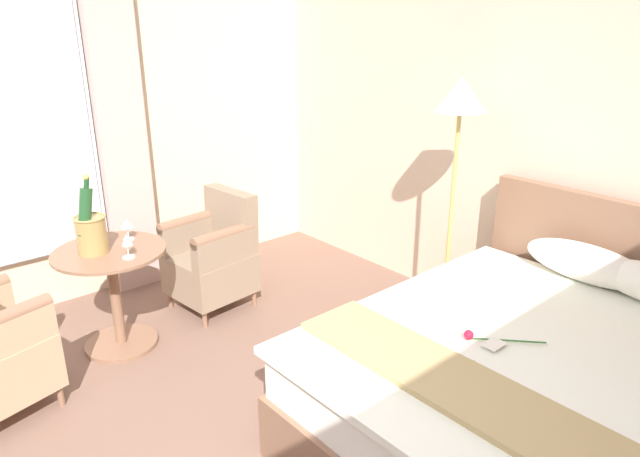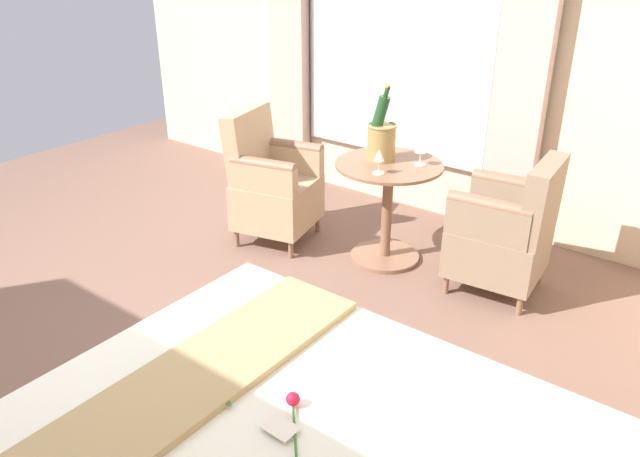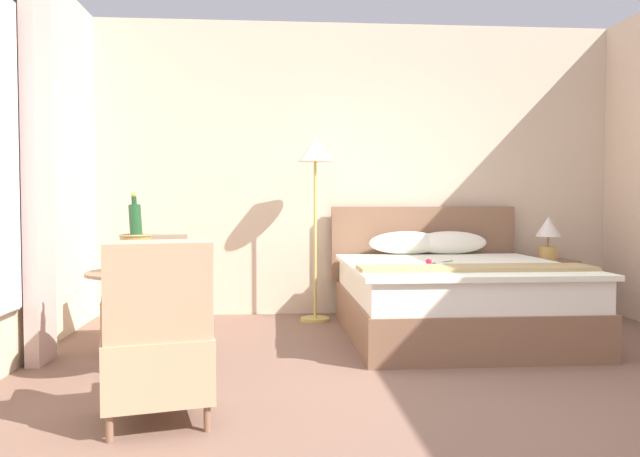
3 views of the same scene
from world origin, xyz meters
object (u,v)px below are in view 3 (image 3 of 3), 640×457
bed (451,295)px  side_table_round (144,317)px  wine_glass_near_bucket (176,253)px  champagne_bucket (135,247)px  nightstand (547,288)px  wine_glass_near_edge (134,252)px  armchair_facing_bed (156,341)px  bedside_lamp (548,233)px  armchair_by_window (153,298)px  floor_lamp_brass (315,169)px

bed → side_table_round: bed is taller
wine_glass_near_bucket → side_table_round: bearing=-167.5°
bed → champagne_bucket: 2.76m
nightstand → wine_glass_near_edge: 4.07m
side_table_round → armchair_facing_bed: bearing=-74.5°
bedside_lamp → wine_glass_near_bucket: 3.84m
bed → champagne_bucket: champagne_bucket is taller
bed → nightstand: 1.39m
wine_glass_near_bucket → bed: bearing=28.1°
wine_glass_near_edge → champagne_bucket: bearing=-75.8°
nightstand → armchair_by_window: size_ratio=0.65×
bed → wine_glass_near_bucket: bed is taller
side_table_round → floor_lamp_brass: bearing=57.0°
nightstand → wine_glass_near_edge: size_ratio=3.93×
nightstand → floor_lamp_brass: 2.59m
bed → champagne_bucket: size_ratio=4.20×
bedside_lamp → armchair_facing_bed: bedside_lamp is taller
bed → armchair_facing_bed: (-2.13, -2.02, 0.08)m
side_table_round → wine_glass_near_edge: (-0.09, 0.17, 0.40)m
wine_glass_near_bucket → champagne_bucket: bearing=-150.0°
side_table_round → bedside_lamp: bearing=28.4°
champagne_bucket → wine_glass_near_edge: 0.27m
champagne_bucket → wine_glass_near_bucket: bearing=30.0°
floor_lamp_brass → armchair_by_window: bearing=-140.1°
wine_glass_near_edge → armchair_facing_bed: 1.12m
wine_glass_near_bucket → wine_glass_near_edge: (-0.29, 0.13, -0.00)m
bed → side_table_round: bearing=-153.1°
bed → nightstand: bed is taller
nightstand → armchair_facing_bed: armchair_facing_bed is taller
bedside_lamp → armchair_facing_bed: bearing=-140.4°
floor_lamp_brass → bedside_lamp: bearing=0.4°
armchair_by_window → nightstand: bearing=17.1°
bedside_lamp → wine_glass_near_edge: size_ratio=2.94×
wine_glass_near_edge → armchair_by_window: (0.01, 0.63, -0.40)m
wine_glass_near_edge → armchair_facing_bed: armchair_facing_bed is taller
floor_lamp_brass → wine_glass_near_bucket: (-1.04, -1.86, -0.65)m
wine_glass_near_edge → bedside_lamp: bearing=25.6°
nightstand → wine_glass_near_edge: wine_glass_near_edge is taller
bed → wine_glass_near_bucket: (-2.16, -1.15, 0.46)m
floor_lamp_brass → armchair_by_window: size_ratio=1.97×
bedside_lamp → armchair_by_window: size_ratio=0.48×
armchair_facing_bed → side_table_round: bearing=105.5°
champagne_bucket → side_table_round: bearing=72.9°
floor_lamp_brass → side_table_round: bearing=-123.0°
bedside_lamp → floor_lamp_brass: (-2.31, -0.01, 0.63)m
side_table_round → armchair_by_window: size_ratio=0.80×
bedside_lamp → armchair_facing_bed: 4.33m
wine_glass_near_bucket → wine_glass_near_edge: wine_glass_near_bucket is taller
nightstand → floor_lamp_brass: (-2.31, -0.01, 1.17)m
champagne_bucket → wine_glass_near_edge: bearing=104.2°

